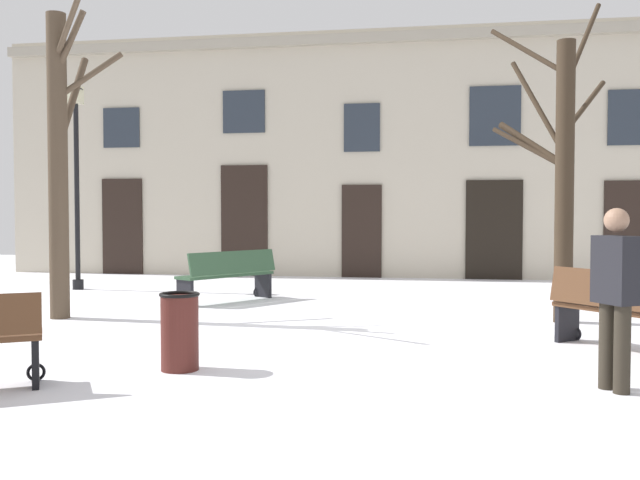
{
  "coord_description": "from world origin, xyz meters",
  "views": [
    {
      "loc": [
        1.75,
        -9.06,
        1.56
      ],
      "look_at": [
        0.0,
        1.56,
        1.15
      ],
      "focal_mm": 39.09,
      "sensor_mm": 36.0,
      "label": 1
    }
  ],
  "objects": [
    {
      "name": "bench_far_corner",
      "position": [
        3.82,
        -0.91,
        0.49
      ],
      "size": [
        1.45,
        1.62,
        0.93
      ],
      "rotation": [
        0.0,
        0.0,
        2.26
      ],
      "color": "#51331E",
      "rests_on": "ground"
    },
    {
      "name": "litter_bin",
      "position": [
        -0.74,
        -2.51,
        0.39
      ],
      "size": [
        0.4,
        0.4,
        0.77
      ],
      "color": "#4C1E19",
      "rests_on": "ground"
    },
    {
      "name": "tree_foreground",
      "position": [
        3.54,
        1.35,
        2.2
      ],
      "size": [
        1.73,
        1.04,
        4.74
      ],
      "color": "#382B1E",
      "rests_on": "ground"
    },
    {
      "name": "tree_right_of_center",
      "position": [
        -3.72,
        0.48,
        2.4
      ],
      "size": [
        1.08,
        1.9,
        4.56
      ],
      "color": "#4C3D2D",
      "rests_on": "ground"
    },
    {
      "name": "ground_plane",
      "position": [
        0.0,
        0.0,
        0.0
      ],
      "size": [
        29.51,
        29.51,
        0.0
      ],
      "primitive_type": "plane",
      "color": "white"
    },
    {
      "name": "building_facade",
      "position": [
        0.0,
        7.97,
        3.04
      ],
      "size": [
        18.44,
        0.6,
        6.0
      ],
      "color": "#BCB29E",
      "rests_on": "ground"
    },
    {
      "name": "streetlamp",
      "position": [
        -5.47,
        4.17,
        2.56
      ],
      "size": [
        0.3,
        0.3,
        4.21
      ],
      "color": "black",
      "rests_on": "ground"
    },
    {
      "name": "person_crossing_plaza",
      "position": [
        3.31,
        -2.67,
        0.88
      ],
      "size": [
        0.38,
        0.44,
        1.6
      ],
      "rotation": [
        0.0,
        0.0,
        2.08
      ],
      "color": "#2D271E",
      "rests_on": "ground"
    },
    {
      "name": "bench_facing_shops",
      "position": [
        -1.83,
        2.72,
        0.48
      ],
      "size": [
        1.45,
        1.85,
        0.91
      ],
      "rotation": [
        0.0,
        0.0,
        4.13
      ],
      "color": "#2D4C33",
      "rests_on": "ground"
    }
  ]
}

